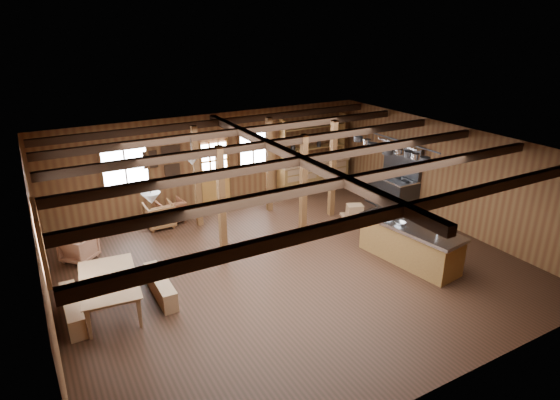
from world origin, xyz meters
name	(u,v)px	position (x,y,z in m)	size (l,w,h in m)	color
room	(289,210)	(0.00, 0.00, 1.40)	(10.04, 9.04, 2.84)	black
ceiling_joists	(285,153)	(0.00, 0.18, 2.68)	(9.80, 8.82, 0.18)	black
timber_posts	(266,180)	(0.52, 2.08, 1.40)	(3.95, 2.35, 2.80)	#402412
back_door	(215,177)	(0.00, 4.45, 0.88)	(1.02, 0.08, 2.15)	brown
window_back_left	(125,167)	(-2.60, 4.46, 1.60)	(1.32, 0.06, 1.32)	white
window_back_right	(253,148)	(1.30, 4.46, 1.60)	(1.02, 0.06, 1.32)	white
window_left	(40,242)	(-4.96, 0.50, 1.60)	(0.14, 1.24, 1.32)	white
notice_boards	(165,160)	(-1.50, 4.46, 1.64)	(1.08, 0.03, 0.90)	silver
back_counter	(313,171)	(3.40, 4.20, 0.60)	(2.55, 0.60, 2.45)	brown
pendant_lamps	(174,177)	(-2.25, 1.00, 2.25)	(1.86, 2.36, 0.66)	#2D2D2F
pot_rack	(392,149)	(3.24, 0.36, 2.28)	(0.43, 3.00, 0.43)	#2D2D2F
kitchen_island	(410,243)	(2.58, -1.21, 0.48)	(1.22, 2.60, 1.20)	brown
step_stool	(355,212)	(3.00, 1.40, 0.22)	(0.50, 0.35, 0.44)	olive
commercial_range	(393,186)	(4.65, 1.66, 0.64)	(0.82, 1.60, 1.98)	#2D2D2F
dining_table	(113,293)	(-3.90, 0.21, 0.33)	(1.90, 1.06, 0.67)	brown
bench_wall	(73,309)	(-4.65, 0.21, 0.21)	(0.29, 1.56, 0.43)	olive
bench_aisle	(160,286)	(-2.96, 0.21, 0.21)	(0.29, 1.54, 0.42)	olive
armchair_a	(159,215)	(-2.01, 3.62, 0.35)	(0.74, 0.76, 0.69)	brown
armchair_b	(171,211)	(-1.62, 3.80, 0.32)	(0.68, 0.70, 0.64)	brown
armchair_c	(79,248)	(-4.20, 2.65, 0.31)	(0.67, 0.69, 0.63)	brown
counter_pot	(392,210)	(2.64, -0.45, 1.03)	(0.29, 0.29, 0.18)	silver
bowl	(400,223)	(2.37, -1.05, 0.97)	(0.24, 0.24, 0.06)	silver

